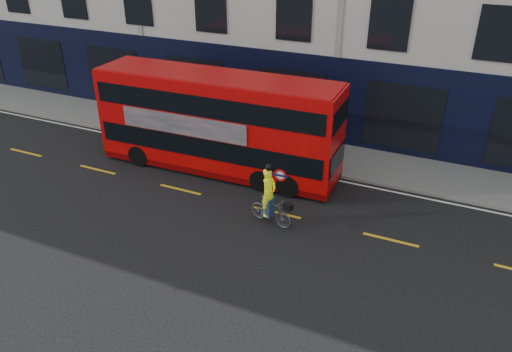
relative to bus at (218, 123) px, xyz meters
The scene contains 7 objects.
ground 5.43m from the bus, 46.79° to the right, with size 120.00×120.00×0.00m, color black.
pavement 4.88m from the bus, 39.39° to the left, with size 60.00×3.00×0.12m, color slate.
kerb 4.19m from the bus, 21.11° to the left, with size 60.00×0.12×0.13m, color slate.
road_edge_line 4.13m from the bus, 16.65° to the left, with size 58.00×0.10×0.01m, color silver.
lane_dashes 4.55m from the bus, 32.19° to the right, with size 58.00×0.12×0.01m, color gold, non-canonical shape.
bus is the anchor object (origin of this frame).
cyclist 4.69m from the bus, 39.66° to the right, with size 1.70×0.80×2.25m.
Camera 1 is at (5.51, -12.43, 9.47)m, focal length 35.00 mm.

